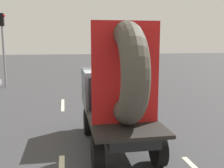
% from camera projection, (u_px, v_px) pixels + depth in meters
% --- Properties ---
extents(ground_plane, '(120.00, 120.00, 0.00)m').
position_uv_depth(ground_plane, '(113.00, 143.00, 9.14)').
color(ground_plane, '#38383A').
extents(flatbed_truck, '(2.02, 4.98, 4.00)m').
position_uv_depth(flatbed_truck, '(117.00, 89.00, 8.74)').
color(flatbed_truck, black).
rests_on(flatbed_truck, ground_plane).
extents(distant_sedan, '(1.67, 3.89, 1.27)m').
position_uv_depth(distant_sedan, '(115.00, 67.00, 28.41)').
color(distant_sedan, black).
rests_on(distant_sedan, ground_plane).
extents(traffic_light, '(0.42, 0.36, 5.40)m').
position_uv_depth(traffic_light, '(3.00, 39.00, 19.58)').
color(traffic_light, gray).
rests_on(traffic_light, ground_plane).
extents(lane_dash_left_far, '(0.16, 2.73, 0.01)m').
position_uv_depth(lane_dash_left_far, '(63.00, 105.00, 14.59)').
color(lane_dash_left_far, beige).
rests_on(lane_dash_left_far, ground_plane).
extents(lane_dash_right_far, '(0.16, 2.09, 0.01)m').
position_uv_depth(lane_dash_right_far, '(127.00, 102.00, 15.25)').
color(lane_dash_right_far, beige).
rests_on(lane_dash_right_far, ground_plane).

